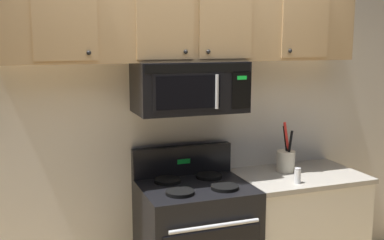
{
  "coord_description": "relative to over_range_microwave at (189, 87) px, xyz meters",
  "views": [
    {
      "loc": [
        -1.09,
        -2.51,
        1.9
      ],
      "look_at": [
        0.0,
        0.49,
        1.35
      ],
      "focal_mm": 43.86,
      "sensor_mm": 36.0,
      "label": 1
    }
  ],
  "objects": [
    {
      "name": "back_wall",
      "position": [
        0.0,
        0.25,
        -0.23
      ],
      "size": [
        5.2,
        0.1,
        2.7
      ],
      "primitive_type": "cube",
      "color": "silver",
      "rests_on": "ground_plane"
    },
    {
      "name": "over_range_microwave",
      "position": [
        0.0,
        0.0,
        0.0
      ],
      "size": [
        0.76,
        0.43,
        0.35
      ],
      "color": "black"
    },
    {
      "name": "utensil_crock_cream",
      "position": [
        0.78,
        -0.02,
        -0.58
      ],
      "size": [
        0.14,
        0.14,
        0.39
      ],
      "color": "beige",
      "rests_on": "counter_segment"
    },
    {
      "name": "salt_shaker",
      "position": [
        0.69,
        -0.32,
        -0.62
      ],
      "size": [
        0.05,
        0.05,
        0.11
      ],
      "color": "white",
      "rests_on": "counter_segment"
    },
    {
      "name": "upper_cabinets",
      "position": [
        0.0,
        0.03,
        0.45
      ],
      "size": [
        2.5,
        0.36,
        0.55
      ],
      "color": "tan"
    },
    {
      "name": "counter_segment",
      "position": [
        0.84,
        -0.11,
        -1.12
      ],
      "size": [
        0.93,
        0.65,
        0.9
      ],
      "color": "white",
      "rests_on": "ground_plane"
    }
  ]
}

